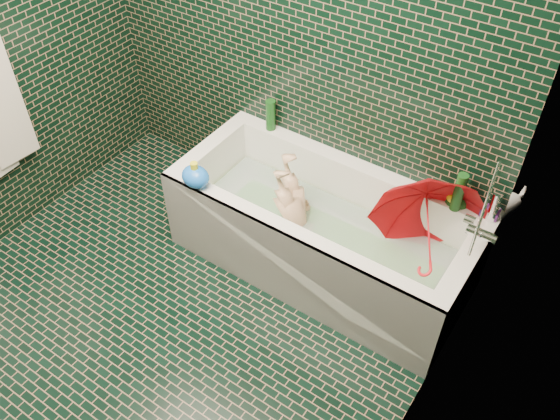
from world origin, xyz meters
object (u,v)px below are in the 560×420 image
Objects in this scene: bathtub at (320,240)px; child at (297,220)px; umbrella at (429,231)px; rubber_duck at (456,197)px; bath_toy at (195,176)px.

bathtub is 0.18m from child.
umbrella is at bearing 86.71° from child.
rubber_duck is 1.39m from bath_toy.
bathtub is at bearing -170.94° from rubber_duck.
umbrella is (0.57, 0.10, 0.32)m from bathtub.
bath_toy is (-1.22, -0.66, 0.03)m from rubber_duck.
child is 4.11× the size of bath_toy.
child is at bearing -170.18° from bathtub.
rubber_duck is at bearing 60.33° from umbrella.
rubber_duck is (0.04, 0.25, 0.06)m from umbrella.
bath_toy is at bearing -152.78° from bathtub.
umbrella is 0.26m from rubber_duck.
child is at bearing 168.30° from umbrella.
bathtub is 8.87× the size of bath_toy.
bathtub is 2.93× the size of umbrella.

